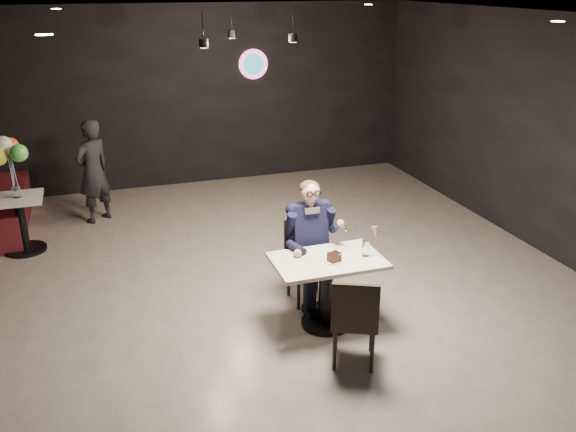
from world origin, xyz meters
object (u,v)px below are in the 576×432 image
object	(u,v)px
chair_far	(308,262)
balloon_vase	(16,191)
chair_near	(355,318)
sundae_glass	(365,248)
main_table	(327,292)
passerby	(93,171)
seated_man	(309,241)
side_table	(22,224)
booth_bench	(2,190)

from	to	relation	value
chair_far	balloon_vase	world-z (taller)	chair_far
chair_near	sundae_glass	world-z (taller)	chair_near
sundae_glass	chair_near	bearing A→B (deg)	-121.46
main_table	sundae_glass	distance (m)	0.60
balloon_vase	sundae_glass	bearing A→B (deg)	-40.95
main_table	passerby	world-z (taller)	passerby
sundae_glass	balloon_vase	world-z (taller)	sundae_glass
seated_man	balloon_vase	size ratio (longest dim) A/B	9.14
chair_near	balloon_vase	distance (m)	4.79
seated_man	side_table	size ratio (longest dim) A/B	1.90
chair_near	chair_far	bearing A→B (deg)	114.87
booth_bench	main_table	bearing A→B (deg)	-49.49
chair_near	booth_bench	world-z (taller)	booth_bench
side_table	passerby	distance (m)	1.32
chair_near	seated_man	size ratio (longest dim) A/B	0.64
chair_near	seated_man	bearing A→B (deg)	114.87
side_table	seated_man	bearing A→B (deg)	-38.02
balloon_vase	main_table	bearing A→B (deg)	-43.83
booth_bench	passerby	xyz separation A→B (m)	(1.26, -0.18, 0.21)
chair_near	balloon_vase	xyz separation A→B (m)	(-3.09, 3.64, 0.37)
seated_man	booth_bench	distance (m)	4.81
seated_man	passerby	xyz separation A→B (m)	(-2.13, 3.23, 0.04)
main_table	side_table	bearing A→B (deg)	136.17
main_table	chair_near	xyz separation A→B (m)	(0.00, -0.68, 0.09)
chair_near	sundae_glass	bearing A→B (deg)	83.40
sundae_glass	passerby	xyz separation A→B (m)	(-2.51, 3.83, -0.07)
sundae_glass	side_table	world-z (taller)	sundae_glass
booth_bench	side_table	bearing A→B (deg)	-73.30
seated_man	passerby	size ratio (longest dim) A/B	0.95
side_table	balloon_vase	world-z (taller)	balloon_vase
seated_man	passerby	distance (m)	3.87
booth_bench	passerby	size ratio (longest dim) A/B	1.44
main_table	chair_far	world-z (taller)	chair_far
sundae_glass	balloon_vase	bearing A→B (deg)	139.05
chair_far	chair_near	xyz separation A→B (m)	(0.00, -1.23, 0.00)
sundae_glass	booth_bench	bearing A→B (deg)	133.23
main_table	seated_man	distance (m)	0.65
booth_bench	chair_far	bearing A→B (deg)	-45.23
chair_far	side_table	bearing A→B (deg)	141.98
seated_man	chair_far	bearing A→B (deg)	90.00
chair_near	booth_bench	bearing A→B (deg)	150.97
chair_far	sundae_glass	bearing A→B (deg)	-57.22
booth_bench	side_table	distance (m)	1.06
seated_man	side_table	bearing A→B (deg)	141.98
chair_near	side_table	world-z (taller)	chair_near
chair_near	side_table	xyz separation A→B (m)	(-3.09, 3.64, -0.08)
side_table	passerby	size ratio (longest dim) A/B	0.50
chair_far	balloon_vase	size ratio (longest dim) A/B	5.84
chair_far	chair_near	distance (m)	1.23
booth_bench	side_table	world-z (taller)	booth_bench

